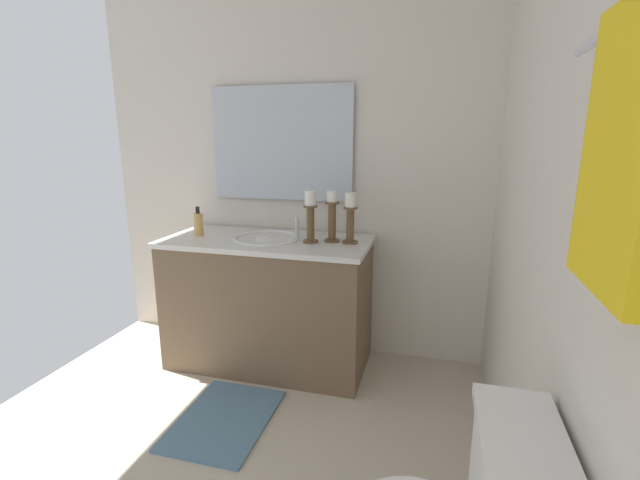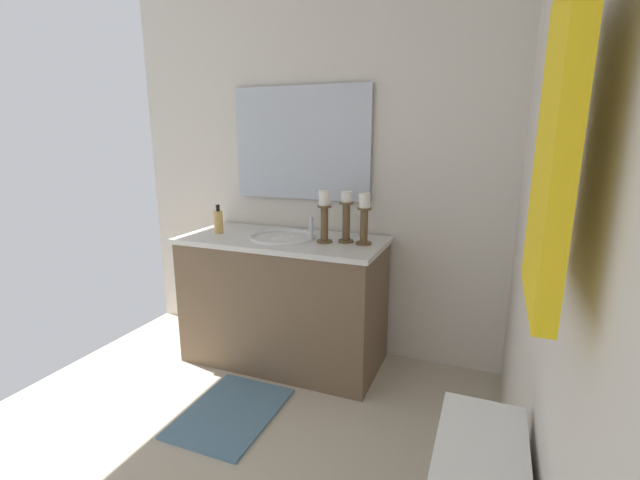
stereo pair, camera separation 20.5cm
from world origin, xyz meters
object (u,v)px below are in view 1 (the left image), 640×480
(vanity_cabinet, at_px, (269,302))
(candle_holder_mid, at_px, (310,215))
(candle_holder_tall, at_px, (350,217))
(soap_bottle, at_px, (198,224))
(bath_mat, at_px, (224,419))
(candle_holder_short, at_px, (332,215))
(sink_basin, at_px, (267,245))
(towel_near_vanity, at_px, (621,151))
(mirror, at_px, (281,144))

(vanity_cabinet, height_order, candle_holder_mid, candle_holder_mid)
(candle_holder_tall, bearing_deg, soap_bottle, -86.59)
(vanity_cabinet, distance_m, soap_bottle, 0.64)
(candle_holder_tall, distance_m, bath_mat, 1.25)
(candle_holder_short, height_order, candle_holder_mid, candle_holder_mid)
(candle_holder_tall, height_order, soap_bottle, candle_holder_tall)
(sink_basin, distance_m, candle_holder_short, 0.44)
(candle_holder_short, relative_size, towel_near_vanity, 0.65)
(vanity_cabinet, distance_m, bath_mat, 0.74)
(sink_basin, distance_m, bath_mat, 0.98)
(candle_holder_mid, bearing_deg, towel_near_vanity, 31.71)
(towel_near_vanity, bearing_deg, mirror, -146.20)
(vanity_cabinet, xyz_separation_m, candle_holder_tall, (-0.03, 0.50, 0.55))
(candle_holder_short, relative_size, candle_holder_mid, 0.98)
(candle_holder_tall, height_order, towel_near_vanity, towel_near_vanity)
(towel_near_vanity, bearing_deg, vanity_cabinet, -141.73)
(candle_holder_tall, bearing_deg, sink_basin, -87.03)
(candle_holder_tall, bearing_deg, towel_near_vanity, 24.81)
(towel_near_vanity, distance_m, bath_mat, 2.07)
(candle_holder_tall, relative_size, candle_holder_short, 0.99)
(sink_basin, height_order, candle_holder_tall, candle_holder_tall)
(vanity_cabinet, height_order, candle_holder_short, candle_holder_short)
(candle_holder_mid, height_order, bath_mat, candle_holder_mid)
(vanity_cabinet, xyz_separation_m, bath_mat, (0.62, 0.00, -0.39))
(vanity_cabinet, bearing_deg, candle_holder_short, 95.40)
(vanity_cabinet, distance_m, candle_holder_mid, 0.62)
(vanity_cabinet, relative_size, candle_holder_mid, 4.13)
(mirror, distance_m, candle_holder_mid, 0.56)
(mirror, xyz_separation_m, candle_holder_tall, (0.25, 0.50, -0.40))
(vanity_cabinet, xyz_separation_m, mirror, (-0.28, 0.00, 0.95))
(candle_holder_tall, height_order, bath_mat, candle_holder_tall)
(candle_holder_mid, height_order, soap_bottle, candle_holder_mid)
(candle_holder_mid, distance_m, bath_mat, 1.16)
(candle_holder_short, distance_m, towel_near_vanity, 1.86)
(sink_basin, height_order, candle_holder_short, candle_holder_short)
(sink_basin, height_order, towel_near_vanity, towel_near_vanity)
(candle_holder_mid, xyz_separation_m, soap_bottle, (0.01, -0.71, -0.09))
(candle_holder_tall, height_order, candle_holder_mid, candle_holder_mid)
(candle_holder_tall, relative_size, bath_mat, 0.48)
(vanity_cabinet, bearing_deg, soap_bottle, -86.08)
(candle_holder_mid, relative_size, towel_near_vanity, 0.66)
(candle_holder_mid, distance_m, towel_near_vanity, 1.87)
(candle_holder_mid, bearing_deg, bath_mat, -24.49)
(mirror, height_order, towel_near_vanity, mirror)
(mirror, distance_m, towel_near_vanity, 2.22)
(vanity_cabinet, xyz_separation_m, sink_basin, (-0.00, 0.00, 0.36))
(soap_bottle, bearing_deg, bath_mat, 36.03)
(sink_basin, distance_m, soap_bottle, 0.45)
(candle_holder_tall, xyz_separation_m, candle_holder_mid, (0.04, -0.22, 0.01))
(bath_mat, bearing_deg, sink_basin, 179.91)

